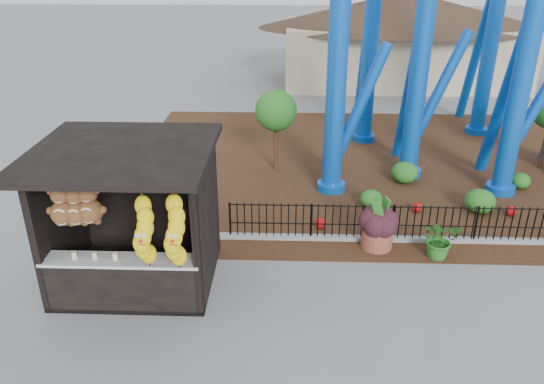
{
  "coord_description": "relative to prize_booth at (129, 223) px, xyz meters",
  "views": [
    {
      "loc": [
        0.24,
        -8.49,
        6.66
      ],
      "look_at": [
        -0.11,
        1.5,
        2.0
      ],
      "focal_mm": 35.0,
      "sensor_mm": 36.0,
      "label": 1
    }
  ],
  "objects": [
    {
      "name": "ground",
      "position": [
        2.99,
        -0.88,
        -1.54
      ],
      "size": [
        120.0,
        120.0,
        0.0
      ],
      "primitive_type": "plane",
      "color": "slate",
      "rests_on": "ground"
    },
    {
      "name": "mulch_bed",
      "position": [
        6.99,
        7.12,
        -1.54
      ],
      "size": [
        18.0,
        12.0,
        0.02
      ],
      "primitive_type": "cube",
      "color": "#331E11",
      "rests_on": "ground"
    },
    {
      "name": "curb",
      "position": [
        6.99,
        2.12,
        -1.48
      ],
      "size": [
        18.0,
        0.18,
        0.12
      ],
      "primitive_type": "cube",
      "color": "gray",
      "rests_on": "ground"
    },
    {
      "name": "prize_booth",
      "position": [
        0.0,
        0.0,
        0.0
      ],
      "size": [
        3.5,
        3.4,
        3.12
      ],
      "color": "black",
      "rests_on": "ground"
    },
    {
      "name": "picket_fence",
      "position": [
        7.89,
        2.12,
        -1.04
      ],
      "size": [
        12.2,
        0.06,
        1.0
      ],
      "primitive_type": null,
      "color": "black",
      "rests_on": "ground"
    },
    {
      "name": "terracotta_planter",
      "position": [
        5.37,
        1.82,
        -1.25
      ],
      "size": [
        0.75,
        0.75,
        0.6
      ],
      "primitive_type": "cylinder",
      "rotation": [
        0.0,
        0.0,
        0.01
      ],
      "color": "brown",
      "rests_on": "ground"
    },
    {
      "name": "planter_foliage",
      "position": [
        5.37,
        1.82,
        -0.63
      ],
      "size": [
        0.7,
        0.7,
        0.64
      ],
      "primitive_type": "ellipsoid",
      "color": "black",
      "rests_on": "terracotta_planter"
    },
    {
      "name": "potted_plant",
      "position": [
        6.76,
        1.42,
        -1.06
      ],
      "size": [
        0.96,
        0.86,
        0.96
      ],
      "primitive_type": "imported",
      "rotation": [
        0.0,
        0.0,
        0.14
      ],
      "color": "#2A5117",
      "rests_on": "ground"
    },
    {
      "name": "landscaping",
      "position": [
        8.11,
        4.6,
        -1.24
      ],
      "size": [
        7.95,
        3.58,
        0.65
      ],
      "color": "#235E1B",
      "rests_on": "mulch_bed"
    },
    {
      "name": "pavilion",
      "position": [
        8.99,
        19.12,
        1.52
      ],
      "size": [
        15.0,
        15.0,
        4.8
      ],
      "color": "#BFAD8C",
      "rests_on": "ground"
    }
  ]
}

